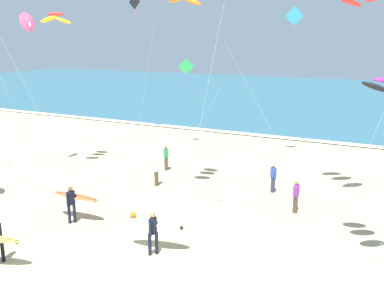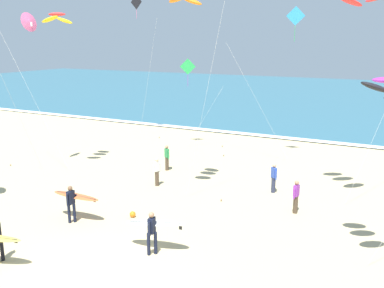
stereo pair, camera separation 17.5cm
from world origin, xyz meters
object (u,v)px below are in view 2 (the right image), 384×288
at_px(bystander_purple_top, 296,197).
at_px(bystander_green_top, 167,158).
at_px(kite_diamond_cobalt_outer, 293,22).
at_px(surfer_trailing, 74,199).
at_px(bystander_white_top, 157,172).
at_px(kite_delta_rose_far, 29,23).
at_px(kite_diamond_emerald_extra, 189,69).
at_px(bystander_blue_top, 274,178).
at_px(kite_diamond_charcoal_mid, 137,8).
at_px(beach_ball, 133,214).
at_px(kite_arc_scarlet_distant, 57,18).
at_px(surfer_lead, 154,226).

bearing_deg(bystander_purple_top, bystander_green_top, 160.22).
relative_size(kite_diamond_cobalt_outer, bystander_green_top, 6.25).
height_order(surfer_trailing, bystander_white_top, surfer_trailing).
height_order(surfer_trailing, kite_delta_rose_far, kite_delta_rose_far).
relative_size(kite_delta_rose_far, bystander_green_top, 5.96).
xyz_separation_m(surfer_trailing, bystander_green_top, (-0.15, 8.49, -0.24)).
bearing_deg(kite_diamond_emerald_extra, bystander_blue_top, -38.94).
height_order(kite_diamond_charcoal_mid, beach_ball, kite_diamond_charcoal_mid).
bearing_deg(kite_diamond_charcoal_mid, kite_delta_rose_far, -89.66).
height_order(kite_arc_scarlet_distant, kite_diamond_emerald_extra, kite_arc_scarlet_distant).
relative_size(kite_diamond_cobalt_outer, bystander_purple_top, 6.25).
height_order(kite_arc_scarlet_distant, beach_ball, kite_arc_scarlet_distant).
height_order(kite_diamond_emerald_extra, bystander_purple_top, kite_diamond_emerald_extra).
relative_size(kite_diamond_emerald_extra, bystander_purple_top, 4.15).
distance_m(kite_arc_scarlet_distant, beach_ball, 12.63).
height_order(kite_diamond_charcoal_mid, kite_delta_rose_far, kite_diamond_charcoal_mid).
xyz_separation_m(surfer_lead, bystander_purple_top, (3.91, 6.19, -0.24)).
distance_m(surfer_trailing, kite_delta_rose_far, 11.73).
bearing_deg(bystander_blue_top, bystander_green_top, 172.66).
bearing_deg(beach_ball, surfer_trailing, -144.39).
xyz_separation_m(kite_arc_scarlet_distant, bystander_purple_top, (14.33, -0.42, -8.29)).
relative_size(bystander_blue_top, bystander_purple_top, 1.00).
bearing_deg(kite_diamond_cobalt_outer, surfer_lead, -94.47).
relative_size(surfer_trailing, kite_delta_rose_far, 0.25).
bearing_deg(bystander_green_top, surfer_lead, -62.57).
bearing_deg(surfer_trailing, beach_ball, 35.61).
xyz_separation_m(surfer_trailing, kite_diamond_cobalt_outer, (5.86, 14.02, 7.92)).
height_order(surfer_lead, bystander_white_top, surfer_lead).
bearing_deg(kite_arc_scarlet_distant, kite_diamond_charcoal_mid, 98.14).
height_order(surfer_lead, kite_diamond_charcoal_mid, kite_diamond_charcoal_mid).
distance_m(kite_diamond_cobalt_outer, beach_ball, 15.78).
bearing_deg(kite_diamond_charcoal_mid, bystander_blue_top, -31.48).
relative_size(surfer_lead, bystander_purple_top, 1.55).
bearing_deg(kite_arc_scarlet_distant, bystander_green_top, 26.08).
distance_m(kite_diamond_cobalt_outer, bystander_purple_top, 12.22).
xyz_separation_m(surfer_lead, surfer_trailing, (-4.70, 0.86, -0.00)).
bearing_deg(bystander_blue_top, kite_delta_rose_far, -169.64).
height_order(kite_diamond_charcoal_mid, bystander_purple_top, kite_diamond_charcoal_mid).
xyz_separation_m(surfer_lead, bystander_green_top, (-4.85, 9.34, -0.24)).
bearing_deg(bystander_purple_top, kite_diamond_charcoal_mid, 145.48).
bearing_deg(bystander_purple_top, beach_ball, -149.47).
bearing_deg(surfer_lead, kite_diamond_cobalt_outer, 85.53).
height_order(bystander_blue_top, bystander_purple_top, same).
xyz_separation_m(surfer_lead, kite_delta_rose_far, (-11.86, 5.87, 7.82)).
bearing_deg(kite_diamond_charcoal_mid, bystander_purple_top, -34.52).
height_order(kite_delta_rose_far, beach_ball, kite_delta_rose_far).
height_order(kite_diamond_cobalt_outer, bystander_purple_top, kite_diamond_cobalt_outer).
bearing_deg(kite_diamond_emerald_extra, kite_diamond_cobalt_outer, -4.01).
height_order(kite_diamond_charcoal_mid, bystander_white_top, kite_diamond_charcoal_mid).
height_order(surfer_lead, bystander_blue_top, surfer_lead).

